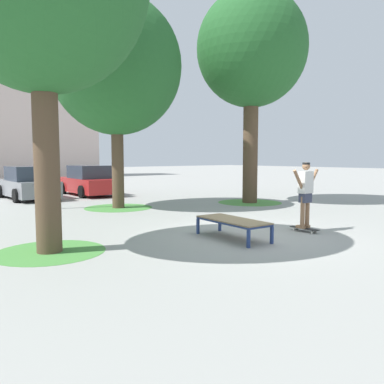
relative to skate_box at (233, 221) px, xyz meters
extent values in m
plane|color=#999993|center=(0.76, 0.08, -0.41)|extent=(120.00, 120.00, 0.00)
cube|color=navy|center=(-0.27, 0.95, -0.22)|extent=(0.07, 0.07, 0.38)
cube|color=navy|center=(0.43, 0.88, -0.22)|extent=(0.07, 0.07, 0.38)
cube|color=navy|center=(-0.43, -0.88, -0.22)|extent=(0.07, 0.07, 0.38)
cube|color=navy|center=(0.27, -0.95, -0.22)|extent=(0.07, 0.07, 0.38)
cylinder|color=navy|center=(-0.35, 0.03, -0.01)|extent=(0.22, 1.90, 0.05)
cylinder|color=navy|center=(0.35, -0.03, -0.01)|extent=(0.22, 1.90, 0.05)
cylinder|color=navy|center=(0.08, 0.92, -0.01)|extent=(0.76, 0.12, 0.05)
cylinder|color=navy|center=(-0.08, -0.92, -0.01)|extent=(0.76, 0.12, 0.05)
cube|color=#847051|center=(0.00, 0.00, 0.03)|extent=(0.93, 1.96, 0.03)
cube|color=black|center=(2.05, -0.59, -0.33)|extent=(0.23, 0.81, 0.02)
cylinder|color=silver|center=(1.99, -0.30, -0.39)|extent=(0.03, 0.06, 0.06)
cylinder|color=silver|center=(2.14, -0.31, -0.39)|extent=(0.03, 0.06, 0.06)
cylinder|color=silver|center=(1.96, -0.86, -0.39)|extent=(0.03, 0.06, 0.06)
cylinder|color=silver|center=(2.11, -0.87, -0.39)|extent=(0.03, 0.06, 0.06)
cylinder|color=#8E6647|center=(1.95, -0.58, 0.09)|extent=(0.11, 0.11, 0.82)
cube|color=#99704C|center=(1.95, -0.53, -0.29)|extent=(0.11, 0.24, 0.07)
cylinder|color=#8E6647|center=(2.15, -0.59, 0.09)|extent=(0.11, 0.11, 0.82)
cube|color=#99704C|center=(2.15, -0.54, -0.29)|extent=(0.11, 0.24, 0.07)
cube|color=#33384C|center=(2.05, -0.59, 0.46)|extent=(0.31, 0.21, 0.24)
cube|color=silver|center=(2.05, -0.59, 0.86)|extent=(0.37, 0.23, 0.56)
cylinder|color=#8E6647|center=(1.75, -0.57, 0.94)|extent=(0.40, 0.10, 0.52)
cylinder|color=#8E6647|center=(2.35, -0.60, 0.94)|extent=(0.40, 0.10, 0.52)
sphere|color=#8E6647|center=(2.05, -0.59, 1.27)|extent=(0.20, 0.20, 0.20)
cylinder|color=black|center=(2.05, -0.59, 1.34)|extent=(0.19, 0.19, 0.05)
cylinder|color=brown|center=(-3.79, 1.47, 1.37)|extent=(0.50, 0.50, 3.57)
cylinder|color=#47893D|center=(-3.79, 1.47, -0.41)|extent=(2.22, 2.22, 0.01)
cylinder|color=brown|center=(5.81, 4.65, 1.80)|extent=(0.62, 0.62, 4.42)
ellipsoid|color=#235B28|center=(5.81, 4.65, 5.93)|extent=(4.51, 4.51, 4.74)
cylinder|color=#519342|center=(5.81, 4.65, -0.41)|extent=(2.68, 2.68, 0.01)
cylinder|color=brown|center=(0.68, 6.69, 1.20)|extent=(0.45, 0.45, 3.22)
ellipsoid|color=#235B28|center=(0.68, 6.69, 4.86)|extent=(4.83, 4.83, 5.07)
cylinder|color=#47893D|center=(0.68, 6.69, -0.41)|extent=(2.55, 2.55, 0.01)
cube|color=slate|center=(-0.95, 12.17, 0.10)|extent=(1.75, 4.22, 0.70)
cube|color=#2D3847|center=(-0.95, 12.02, 0.77)|extent=(1.58, 2.12, 0.64)
cylinder|color=black|center=(-1.79, 13.48, -0.11)|extent=(0.23, 0.60, 0.60)
cylinder|color=black|center=(-0.09, 13.46, -0.11)|extent=(0.23, 0.60, 0.60)
cylinder|color=black|center=(-1.82, 10.87, -0.11)|extent=(0.23, 0.60, 0.60)
cylinder|color=black|center=(-0.12, 10.85, -0.11)|extent=(0.23, 0.60, 0.60)
cube|color=red|center=(1.99, 12.11, 0.10)|extent=(1.87, 4.27, 0.70)
cube|color=#2D3847|center=(1.99, 11.96, 0.77)|extent=(1.64, 2.16, 0.64)
cylinder|color=black|center=(1.20, 13.45, -0.11)|extent=(0.24, 0.61, 0.60)
cylinder|color=black|center=(2.90, 13.38, -0.11)|extent=(0.24, 0.61, 0.60)
cylinder|color=black|center=(1.09, 10.85, -0.11)|extent=(0.24, 0.61, 0.60)
cylinder|color=black|center=(2.79, 10.78, -0.11)|extent=(0.24, 0.61, 0.60)
cylinder|color=#4C4C51|center=(-1.28, 7.95, 2.34)|extent=(0.12, 0.12, 5.50)
sphere|color=silver|center=(-1.28, 7.95, 5.24)|extent=(0.36, 0.36, 0.36)
camera|label=1|loc=(-6.52, -6.32, 1.51)|focal=36.28mm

